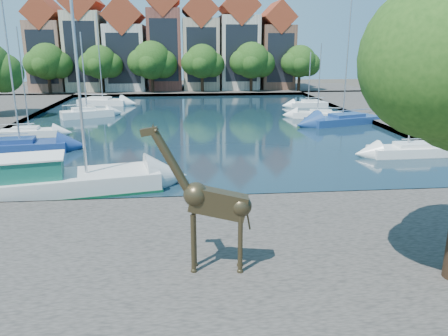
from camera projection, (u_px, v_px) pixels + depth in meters
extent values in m
plane|color=#38332B|center=(212.00, 204.00, 22.68)|extent=(160.00, 160.00, 0.00)
cube|color=black|center=(196.00, 123.00, 45.63)|extent=(38.00, 50.00, 0.08)
cube|color=#504B45|center=(226.00, 265.00, 15.91)|extent=(50.00, 14.00, 0.50)
cube|color=#504B45|center=(189.00, 90.00, 76.20)|extent=(60.00, 16.00, 0.50)
cube|color=#504B45|center=(424.00, 117.00, 47.91)|extent=(14.00, 52.00, 0.50)
sphere|color=#1E4513|center=(440.00, 60.00, 12.13)|extent=(4.48, 4.48, 4.48)
cube|color=#936650|center=(50.00, 56.00, 72.47)|extent=(5.39, 9.00, 11.00)
cube|color=maroon|center=(46.00, 14.00, 70.63)|extent=(5.44, 9.18, 5.44)
cube|color=black|center=(42.00, 57.00, 68.19)|extent=(4.40, 0.05, 8.25)
cube|color=#BDB392|center=(87.00, 52.00, 72.83)|extent=(5.88, 9.00, 12.50)
cube|color=maroon|center=(83.00, 3.00, 70.75)|extent=(5.94, 9.18, 5.94)
cube|color=black|center=(81.00, 52.00, 68.54)|extent=(4.80, 0.05, 9.38)
cube|color=beige|center=(127.00, 58.00, 73.71)|extent=(6.37, 9.00, 10.50)
cube|color=maroon|center=(124.00, 16.00, 71.87)|extent=(6.43, 9.18, 6.43)
cube|color=black|center=(123.00, 58.00, 69.42)|extent=(5.20, 0.05, 7.88)
cube|color=brown|center=(165.00, 50.00, 73.97)|extent=(5.39, 9.00, 13.00)
cube|color=maroon|center=(163.00, 1.00, 71.86)|extent=(5.44, 9.18, 5.44)
cube|color=black|center=(164.00, 50.00, 69.69)|extent=(4.40, 0.05, 9.75)
cube|color=tan|center=(200.00, 54.00, 74.74)|extent=(5.88, 9.00, 11.50)
cube|color=maroon|center=(200.00, 11.00, 72.80)|extent=(5.94, 9.18, 5.94)
cube|color=black|center=(202.00, 55.00, 70.45)|extent=(4.80, 0.05, 8.62)
cube|color=beige|center=(238.00, 53.00, 75.28)|extent=(6.37, 9.00, 12.00)
cube|color=maroon|center=(238.00, 7.00, 73.24)|extent=(6.43, 9.18, 6.43)
cube|color=black|center=(242.00, 53.00, 70.99)|extent=(5.20, 0.05, 9.00)
cube|color=brown|center=(275.00, 57.00, 76.09)|extent=(5.39, 9.00, 10.50)
cube|color=maroon|center=(276.00, 18.00, 74.31)|extent=(5.44, 9.18, 5.44)
cube|color=black|center=(281.00, 58.00, 71.80)|extent=(4.40, 0.05, 7.88)
cylinder|color=#332114|center=(49.00, 83.00, 68.38)|extent=(0.50, 0.50, 3.20)
sphere|color=#1E3B11|center=(47.00, 61.00, 67.47)|extent=(5.60, 5.60, 5.60)
sphere|color=#1E3B11|center=(59.00, 65.00, 68.07)|extent=(4.20, 4.20, 4.20)
sphere|color=#1E3B11|center=(36.00, 63.00, 67.03)|extent=(3.92, 3.92, 3.92)
cylinder|color=#332114|center=(102.00, 82.00, 69.12)|extent=(0.50, 0.50, 3.20)
sphere|color=#1E3B11|center=(100.00, 62.00, 68.25)|extent=(5.20, 5.20, 5.20)
sphere|color=#1E3B11|center=(111.00, 65.00, 68.83)|extent=(3.90, 3.90, 3.90)
sphere|color=#1E3B11|center=(90.00, 64.00, 67.81)|extent=(3.64, 3.64, 3.64)
cylinder|color=#332114|center=(152.00, 82.00, 69.87)|extent=(0.50, 0.50, 3.20)
sphere|color=#1E3B11|center=(151.00, 60.00, 68.93)|extent=(6.00, 6.00, 6.00)
sphere|color=#1E3B11|center=(163.00, 64.00, 69.55)|extent=(4.50, 4.50, 4.50)
sphere|color=#1E3B11|center=(141.00, 62.00, 68.48)|extent=(4.20, 4.20, 4.20)
cylinder|color=#332114|center=(202.00, 82.00, 70.62)|extent=(0.50, 0.50, 3.20)
sphere|color=#1E3B11|center=(202.00, 61.00, 69.73)|extent=(5.40, 5.40, 5.40)
sphere|color=#1E3B11|center=(212.00, 65.00, 70.32)|extent=(4.05, 4.05, 4.05)
sphere|color=#1E3B11|center=(193.00, 63.00, 69.28)|extent=(3.78, 3.78, 3.78)
cylinder|color=#332114|center=(251.00, 81.00, 71.36)|extent=(0.50, 0.50, 3.20)
sphere|color=#1E3B11|center=(252.00, 60.00, 70.44)|extent=(5.80, 5.80, 5.80)
sphere|color=#1E3B11|center=(262.00, 64.00, 71.05)|extent=(4.35, 4.35, 4.35)
sphere|color=#1E3B11|center=(242.00, 62.00, 69.99)|extent=(4.06, 4.06, 4.06)
cylinder|color=#332114|center=(299.00, 81.00, 72.11)|extent=(0.50, 0.50, 3.20)
sphere|color=#1E3B11|center=(300.00, 61.00, 71.24)|extent=(5.20, 5.20, 5.20)
sphere|color=#1E3B11|center=(309.00, 64.00, 71.82)|extent=(3.90, 3.90, 3.90)
sphere|color=#1E3B11|center=(292.00, 63.00, 70.80)|extent=(3.64, 3.64, 3.64)
sphere|color=#1E3B11|center=(3.00, 73.00, 46.48)|extent=(4.20, 4.20, 4.20)
cylinder|color=#3C311E|center=(193.00, 244.00, 14.68)|extent=(0.16, 0.16, 2.08)
cylinder|color=#3C311E|center=(194.00, 238.00, 15.10)|extent=(0.16, 0.16, 2.08)
cylinder|color=#3C311E|center=(240.00, 244.00, 14.65)|extent=(0.16, 0.16, 2.08)
cylinder|color=#3C311E|center=(240.00, 239.00, 15.07)|extent=(0.16, 0.16, 2.08)
cube|color=#3C311E|center=(218.00, 203.00, 14.49)|extent=(2.07, 0.77, 1.22)
cylinder|color=#3C311E|center=(173.00, 164.00, 14.15)|extent=(1.36, 0.45, 2.15)
cube|color=#3C311E|center=(149.00, 132.00, 13.87)|extent=(0.60, 0.24, 0.33)
cube|color=silver|center=(64.00, 182.00, 23.98)|extent=(10.68, 5.07, 1.30)
cube|color=#135646|center=(27.00, 169.00, 23.22)|extent=(4.02, 2.97, 1.20)
cylinder|color=#B2B2B7|center=(78.00, 82.00, 22.85)|extent=(0.16, 0.16, 10.03)
cube|color=silver|center=(1.00, 179.00, 25.25)|extent=(5.40, 2.82, 0.85)
cube|color=silver|center=(0.00, 174.00, 25.17)|extent=(2.46, 1.70, 0.47)
cube|color=navy|center=(21.00, 146.00, 33.13)|extent=(6.96, 3.21, 0.98)
cube|color=navy|center=(20.00, 141.00, 33.04)|extent=(3.13, 2.01, 0.54)
cylinder|color=#B2B2B7|center=(11.00, 70.00, 31.58)|extent=(0.13, 0.13, 10.76)
cube|color=white|center=(29.00, 132.00, 38.79)|extent=(5.18, 2.22, 0.78)
cube|color=white|center=(29.00, 129.00, 38.71)|extent=(2.31, 1.43, 0.44)
cylinder|color=#B2B2B7|center=(23.00, 80.00, 37.53)|extent=(0.10, 0.10, 8.72)
cube|color=white|center=(87.00, 113.00, 48.76)|extent=(5.89, 4.03, 1.03)
cube|color=white|center=(87.00, 110.00, 48.67)|extent=(2.79, 2.23, 0.57)
cylinder|color=#B2B2B7|center=(84.00, 72.00, 47.54)|extent=(0.14, 0.14, 8.36)
cube|color=white|center=(103.00, 101.00, 58.66)|extent=(6.79, 3.58, 0.97)
cube|color=white|center=(103.00, 99.00, 58.57)|extent=(3.10, 2.15, 0.54)
cylinder|color=#B2B2B7|center=(99.00, 57.00, 57.07)|extent=(0.13, 0.13, 10.99)
cube|color=white|center=(407.00, 150.00, 32.08)|extent=(5.64, 2.12, 0.86)
cube|color=white|center=(408.00, 146.00, 32.00)|extent=(2.48, 1.44, 0.48)
cylinder|color=#B2B2B7|center=(415.00, 84.00, 30.76)|extent=(0.12, 0.12, 9.10)
cube|color=navy|center=(343.00, 119.00, 44.79)|extent=(8.15, 4.93, 0.94)
cube|color=navy|center=(343.00, 116.00, 44.71)|extent=(3.78, 2.83, 0.52)
cylinder|color=#B2B2B7|center=(347.00, 57.00, 43.10)|extent=(0.12, 0.12, 11.84)
cube|color=white|center=(317.00, 114.00, 48.43)|extent=(5.69, 3.21, 0.80)
cube|color=white|center=(318.00, 112.00, 48.36)|extent=(2.62, 1.88, 0.44)
cylinder|color=#B2B2B7|center=(319.00, 78.00, 47.36)|extent=(0.11, 0.11, 7.37)
cube|color=white|center=(308.00, 104.00, 56.92)|extent=(5.03, 2.10, 0.80)
cube|color=white|center=(308.00, 102.00, 56.84)|extent=(2.24, 1.37, 0.45)
cylinder|color=#B2B2B7|center=(309.00, 77.00, 55.99)|extent=(0.11, 0.11, 6.31)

